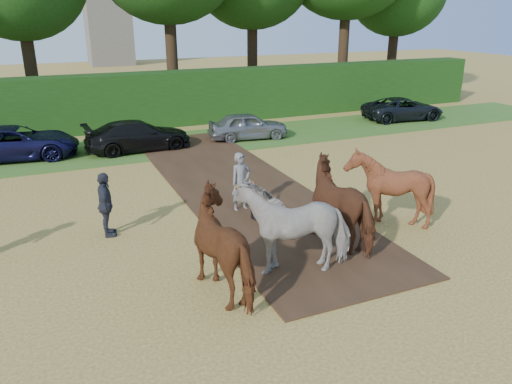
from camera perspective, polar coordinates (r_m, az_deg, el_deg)
ground at (r=12.26m, az=3.33°, el=-10.27°), size 120.00×120.00×0.00m
earth_strip at (r=18.64m, az=-2.23°, el=0.73°), size 4.50×17.00×0.05m
grass_verge at (r=24.69m, az=-11.50°, el=5.15°), size 50.00×5.00×0.03m
hedgerow at (r=28.71m, az=-13.71°, el=10.07°), size 46.00×1.60×3.00m
spectator_far at (r=14.87m, az=-16.82°, el=-1.43°), size 0.60×1.17×1.91m
plough_team at (r=13.33m, az=7.16°, el=-2.26°), size 7.79×6.30×2.33m
parked_cars at (r=24.29m, az=-14.95°, el=6.30°), size 36.18×3.31×1.46m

